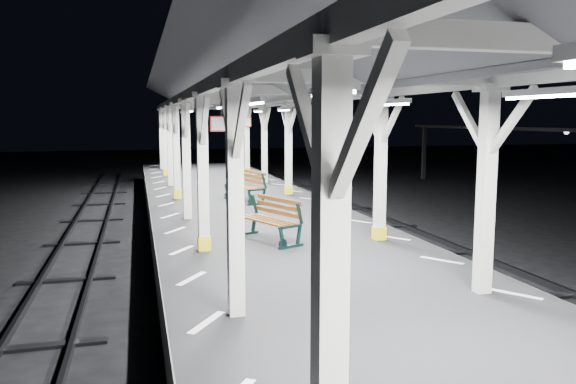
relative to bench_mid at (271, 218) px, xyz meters
name	(u,v)px	position (x,y,z in m)	size (l,w,h in m)	color
ground	(324,321)	(0.39, -2.66, -1.52)	(120.00, 120.00, 0.00)	black
platform	(324,295)	(0.39, -2.66, -1.02)	(6.00, 50.00, 1.00)	black
hazard_stripes_left	(192,278)	(-2.06, -2.66, -0.52)	(1.00, 48.00, 0.01)	silver
hazard_stripes_right	(442,260)	(2.84, -2.66, -0.52)	(1.00, 48.00, 0.01)	silver
track_left	(38,344)	(-4.61, -2.66, -1.44)	(2.20, 60.00, 0.16)	#2D2D33
track_right	(548,295)	(5.39, -2.66, -1.44)	(2.20, 60.00, 0.16)	#2D2D33
canopy	(326,75)	(0.39, -2.68, 3.03)	(5.40, 49.00, 4.65)	silver
bench_mid	(271,218)	(0.00, 0.00, 0.00)	(1.30, 1.92, 0.98)	black
bench_far	(248,185)	(0.65, 6.19, 0.03)	(1.17, 2.02, 1.03)	black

